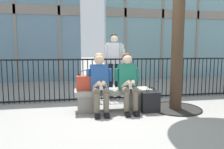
# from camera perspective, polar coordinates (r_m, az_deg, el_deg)

# --- Properties ---
(ground_plane) EXTENTS (60.00, 60.00, 0.00)m
(ground_plane) POSITION_cam_1_polar(r_m,az_deg,el_deg) (4.50, 0.23, -9.68)
(ground_plane) COLOR gray
(stone_bench) EXTENTS (1.60, 0.44, 0.45)m
(stone_bench) POSITION_cam_1_polar(r_m,az_deg,el_deg) (4.43, 0.23, -6.32)
(stone_bench) COLOR gray
(stone_bench) RESTS_ON ground
(seated_person_with_phone) EXTENTS (0.52, 0.66, 1.21)m
(seated_person_with_phone) POSITION_cam_1_polar(r_m,az_deg,el_deg) (4.19, -3.36, -1.81)
(seated_person_with_phone) COLOR #6B6051
(seated_person_with_phone) RESTS_ON ground
(seated_person_companion) EXTENTS (0.52, 0.66, 1.21)m
(seated_person_companion) POSITION_cam_1_polar(r_m,az_deg,el_deg) (4.29, 4.37, -1.60)
(seated_person_companion) COLOR #6B6051
(seated_person_companion) RESTS_ON ground
(handbag_on_bench) EXTENTS (0.35, 0.18, 0.42)m
(handbag_on_bench) POSITION_cam_1_polar(r_m,az_deg,el_deg) (4.29, -7.39, -2.26)
(handbag_on_bench) COLOR #B23823
(handbag_on_bench) RESTS_ON stone_bench
(shopping_bag) EXTENTS (0.37, 0.13, 0.52)m
(shopping_bag) POSITION_cam_1_polar(r_m,az_deg,el_deg) (4.34, 10.59, -7.46)
(shopping_bag) COLOR black
(shopping_bag) RESTS_ON ground
(bystander_at_railing) EXTENTS (0.55, 0.40, 1.71)m
(bystander_at_railing) POSITION_cam_1_polar(r_m,az_deg,el_deg) (5.70, 0.59, 4.05)
(bystander_at_railing) COLOR black
(bystander_at_railing) RESTS_ON ground
(plaza_railing) EXTENTS (9.33, 0.04, 1.06)m
(plaza_railing) POSITION_cam_1_polar(r_m,az_deg,el_deg) (5.26, -1.57, -1.29)
(plaza_railing) COLOR black
(plaza_railing) RESTS_ON ground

